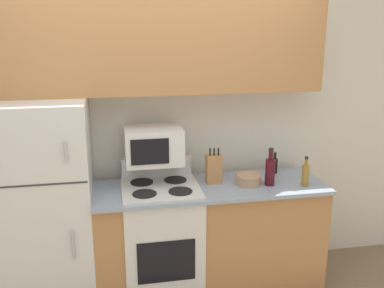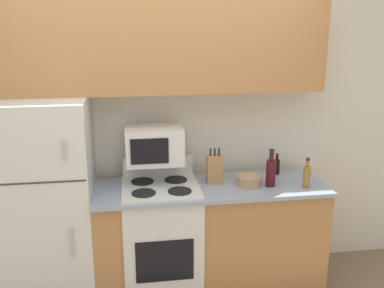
{
  "view_description": "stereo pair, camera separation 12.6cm",
  "coord_description": "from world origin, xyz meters",
  "px_view_note": "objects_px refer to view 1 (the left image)",
  "views": [
    {
      "loc": [
        -0.36,
        -2.81,
        2.12
      ],
      "look_at": [
        0.22,
        0.25,
        1.26
      ],
      "focal_mm": 40.0,
      "sensor_mm": 36.0,
      "label": 1
    },
    {
      "loc": [
        -0.24,
        -2.83,
        2.12
      ],
      "look_at": [
        0.22,
        0.25,
        1.26
      ],
      "focal_mm": 40.0,
      "sensor_mm": 36.0,
      "label": 2
    }
  ],
  "objects_px": {
    "bottle_wine_red": "(270,171)",
    "bottle_vinegar": "(305,174)",
    "bowl": "(249,179)",
    "microwave": "(154,146)",
    "stove": "(162,239)",
    "knife_block": "(214,169)",
    "bottle_soy_sauce": "(274,165)",
    "refrigerator": "(42,207)"
  },
  "relations": [
    {
      "from": "bottle_wine_red",
      "to": "bottle_vinegar",
      "type": "distance_m",
      "value": 0.28
    },
    {
      "from": "microwave",
      "to": "bottle_soy_sauce",
      "type": "xyz_separation_m",
      "value": [
        1.03,
        0.08,
        -0.25
      ]
    },
    {
      "from": "stove",
      "to": "bottle_vinegar",
      "type": "distance_m",
      "value": 1.25
    },
    {
      "from": "bowl",
      "to": "bottle_soy_sauce",
      "type": "xyz_separation_m",
      "value": [
        0.3,
        0.22,
        0.03
      ]
    },
    {
      "from": "refrigerator",
      "to": "bottle_wine_red",
      "type": "relative_size",
      "value": 5.4
    },
    {
      "from": "knife_block",
      "to": "bowl",
      "type": "bearing_deg",
      "value": -18.57
    },
    {
      "from": "bottle_wine_red",
      "to": "bottle_vinegar",
      "type": "height_order",
      "value": "bottle_wine_red"
    },
    {
      "from": "bottle_vinegar",
      "to": "microwave",
      "type": "bearing_deg",
      "value": 167.47
    },
    {
      "from": "microwave",
      "to": "bottle_vinegar",
      "type": "distance_m",
      "value": 1.21
    },
    {
      "from": "knife_block",
      "to": "bottle_soy_sauce",
      "type": "distance_m",
      "value": 0.58
    },
    {
      "from": "bottle_wine_red",
      "to": "bottle_soy_sauce",
      "type": "relative_size",
      "value": 1.67
    },
    {
      "from": "refrigerator",
      "to": "bottle_soy_sauce",
      "type": "height_order",
      "value": "refrigerator"
    },
    {
      "from": "bottle_vinegar",
      "to": "knife_block",
      "type": "bearing_deg",
      "value": 163.69
    },
    {
      "from": "stove",
      "to": "microwave",
      "type": "relative_size",
      "value": 2.46
    },
    {
      "from": "knife_block",
      "to": "bottle_soy_sauce",
      "type": "relative_size",
      "value": 1.61
    },
    {
      "from": "knife_block",
      "to": "refrigerator",
      "type": "bearing_deg",
      "value": -179.57
    },
    {
      "from": "bottle_wine_red",
      "to": "bottle_vinegar",
      "type": "xyz_separation_m",
      "value": [
        0.27,
        -0.07,
        -0.02
      ]
    },
    {
      "from": "refrigerator",
      "to": "microwave",
      "type": "xyz_separation_m",
      "value": [
        0.86,
        0.07,
        0.42
      ]
    },
    {
      "from": "refrigerator",
      "to": "bottle_soy_sauce",
      "type": "distance_m",
      "value": 1.9
    },
    {
      "from": "bottle_vinegar",
      "to": "stove",
      "type": "bearing_deg",
      "value": 172.39
    },
    {
      "from": "refrigerator",
      "to": "bottle_wine_red",
      "type": "xyz_separation_m",
      "value": [
        1.75,
        -0.12,
        0.22
      ]
    },
    {
      "from": "bottle_soy_sauce",
      "to": "bottle_vinegar",
      "type": "xyz_separation_m",
      "value": [
        0.12,
        -0.33,
        0.02
      ]
    },
    {
      "from": "bowl",
      "to": "microwave",
      "type": "bearing_deg",
      "value": 168.85
    },
    {
      "from": "refrigerator",
      "to": "knife_block",
      "type": "xyz_separation_m",
      "value": [
        1.33,
        0.01,
        0.22
      ]
    },
    {
      "from": "bowl",
      "to": "bottle_vinegar",
      "type": "relative_size",
      "value": 0.86
    },
    {
      "from": "stove",
      "to": "knife_block",
      "type": "xyz_separation_m",
      "value": [
        0.43,
        0.05,
        0.55
      ]
    },
    {
      "from": "knife_block",
      "to": "bottle_soy_sauce",
      "type": "height_order",
      "value": "knife_block"
    },
    {
      "from": "bottle_soy_sauce",
      "to": "refrigerator",
      "type": "bearing_deg",
      "value": -175.7
    },
    {
      "from": "stove",
      "to": "bottle_wine_red",
      "type": "height_order",
      "value": "bottle_wine_red"
    },
    {
      "from": "microwave",
      "to": "bottle_vinegar",
      "type": "height_order",
      "value": "microwave"
    },
    {
      "from": "stove",
      "to": "bottle_soy_sauce",
      "type": "xyz_separation_m",
      "value": [
        1.0,
        0.18,
        0.5
      ]
    },
    {
      "from": "stove",
      "to": "bottle_vinegar",
      "type": "height_order",
      "value": "bottle_vinegar"
    },
    {
      "from": "refrigerator",
      "to": "bottle_vinegar",
      "type": "xyz_separation_m",
      "value": [
        2.01,
        -0.19,
        0.19
      ]
    },
    {
      "from": "refrigerator",
      "to": "bowl",
      "type": "relative_size",
      "value": 7.87
    },
    {
      "from": "stove",
      "to": "bowl",
      "type": "relative_size",
      "value": 5.26
    },
    {
      "from": "microwave",
      "to": "bottle_vinegar",
      "type": "xyz_separation_m",
      "value": [
        1.16,
        -0.26,
        -0.22
      ]
    },
    {
      "from": "stove",
      "to": "bottle_vinegar",
      "type": "xyz_separation_m",
      "value": [
        1.12,
        -0.15,
        0.53
      ]
    },
    {
      "from": "knife_block",
      "to": "bottle_wine_red",
      "type": "bearing_deg",
      "value": -17.19
    },
    {
      "from": "refrigerator",
      "to": "bottle_wine_red",
      "type": "height_order",
      "value": "refrigerator"
    },
    {
      "from": "stove",
      "to": "microwave",
      "type": "height_order",
      "value": "microwave"
    },
    {
      "from": "knife_block",
      "to": "microwave",
      "type": "bearing_deg",
      "value": 173.23
    },
    {
      "from": "microwave",
      "to": "knife_block",
      "type": "height_order",
      "value": "microwave"
    }
  ]
}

